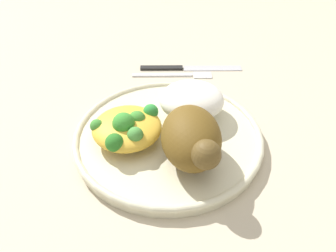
% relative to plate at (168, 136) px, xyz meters
% --- Properties ---
extents(ground_plane, '(2.00, 2.00, 0.00)m').
position_rel_plate_xyz_m(ground_plane, '(0.00, 0.00, -0.01)').
color(ground_plane, '#BFB196').
extents(plate, '(0.26, 0.26, 0.02)m').
position_rel_plate_xyz_m(plate, '(0.00, 0.00, 0.00)').
color(plate, beige).
rests_on(plate, ground_plane).
extents(roasted_chicken, '(0.11, 0.07, 0.06)m').
position_rel_plate_xyz_m(roasted_chicken, '(0.05, 0.03, 0.04)').
color(roasted_chicken, brown).
rests_on(roasted_chicken, plate).
extents(rice_pile, '(0.09, 0.09, 0.05)m').
position_rel_plate_xyz_m(rice_pile, '(-0.04, 0.04, 0.03)').
color(rice_pile, white).
rests_on(rice_pile, plate).
extents(mac_cheese_with_broccoli, '(0.09, 0.10, 0.04)m').
position_rel_plate_xyz_m(mac_cheese_with_broccoli, '(0.01, -0.06, 0.03)').
color(mac_cheese_with_broccoli, gold).
rests_on(mac_cheese_with_broccoli, plate).
extents(fork, '(0.02, 0.14, 0.01)m').
position_rel_plate_xyz_m(fork, '(-0.18, 0.03, -0.01)').
color(fork, silver).
rests_on(fork, ground_plane).
extents(knife, '(0.02, 0.19, 0.01)m').
position_rel_plate_xyz_m(knife, '(-0.20, 0.04, -0.01)').
color(knife, black).
rests_on(knife, ground_plane).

